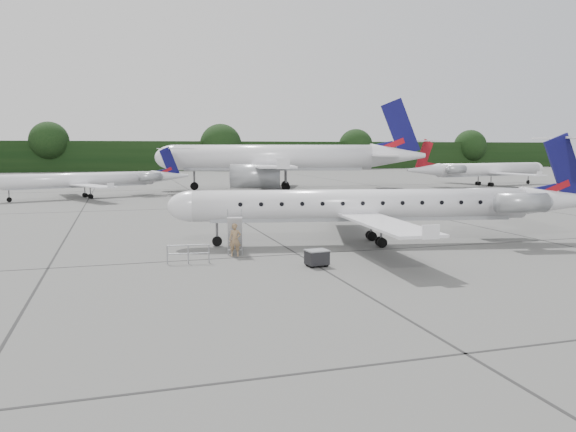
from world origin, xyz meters
name	(u,v)px	position (x,y,z in m)	size (l,w,h in m)	color
ground	(410,261)	(0.00, 0.00, 0.00)	(320.00, 320.00, 0.00)	#555553
treeline	(176,156)	(0.00, 130.00, 4.00)	(260.00, 4.00, 8.00)	black
main_regional_jet	(362,189)	(-0.35, 5.77, 3.52)	(27.46, 19.77, 7.04)	silver
airstair	(235,234)	(-8.73, 5.25, 1.10)	(0.85, 2.25, 2.21)	silver
passenger	(235,240)	(-8.98, 4.00, 0.95)	(0.69, 0.45, 1.90)	#8A6D4B
safety_railing	(188,254)	(-11.79, 2.68, 0.50)	(2.20, 0.08, 1.00)	gray
baggage_cart	(317,258)	(-5.44, 0.01, 0.47)	(1.08, 0.88, 0.94)	black
bg_narrowbody	(273,145)	(6.51, 52.62, 6.60)	(36.78, 26.48, 13.20)	silver
bg_regional_left	(79,173)	(-19.84, 45.98, 3.12)	(23.80, 17.14, 6.24)	silver
bg_regional_right	(490,163)	(42.92, 51.48, 3.70)	(28.21, 20.31, 7.40)	silver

